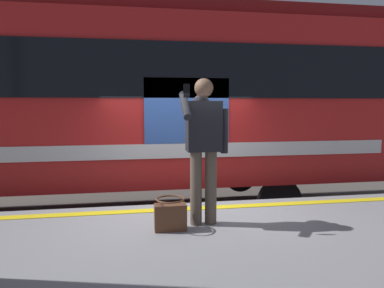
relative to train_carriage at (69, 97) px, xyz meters
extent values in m
plane|color=#4C4742|center=(-1.96, 2.31, -2.52)|extent=(26.61, 26.61, 0.00)
cube|color=yellow|center=(-1.96, 2.61, -1.57)|extent=(17.39, 0.16, 0.01)
cube|color=slate|center=(-1.96, 0.71, -2.44)|extent=(23.06, 0.08, 0.16)
cube|color=slate|center=(-1.96, -0.72, -2.44)|extent=(23.06, 0.08, 0.16)
cube|color=red|center=(0.00, -0.01, -0.10)|extent=(11.95, 3.05, 2.93)
cube|color=maroon|center=(0.00, -0.01, 1.48)|extent=(11.71, 2.80, 0.24)
cube|color=black|center=(0.00, 1.53, 0.41)|extent=(11.35, 0.03, 0.90)
cube|color=silver|center=(0.00, 1.53, -0.91)|extent=(11.35, 0.03, 0.24)
cube|color=#3359B2|center=(-2.09, 1.54, -0.25)|extent=(1.40, 0.02, 1.07)
cylinder|color=black|center=(-3.88, 1.21, -1.94)|extent=(0.84, 0.12, 0.84)
cylinder|color=black|center=(-3.88, -1.23, -1.94)|extent=(0.84, 0.12, 0.84)
cylinder|color=brown|center=(-2.11, 3.23, -1.13)|extent=(0.14, 0.14, 0.89)
cylinder|color=brown|center=(-1.93, 3.23, -1.13)|extent=(0.14, 0.14, 0.89)
cube|color=black|center=(-2.02, 3.23, -0.39)|extent=(0.40, 0.24, 0.59)
sphere|color=black|center=(-2.02, 3.07, -0.12)|extent=(0.20, 0.20, 0.20)
sphere|color=#997051|center=(-2.02, 3.23, 0.05)|extent=(0.22, 0.22, 0.22)
cylinder|color=black|center=(-2.27, 3.23, -0.45)|extent=(0.09, 0.09, 0.53)
cylinder|color=black|center=(-1.79, 3.31, -0.15)|extent=(0.09, 0.42, 0.33)
cube|color=black|center=(-1.79, 3.41, 0.01)|extent=(0.07, 0.02, 0.15)
cube|color=#59331E|center=(-1.61, 3.37, -1.42)|extent=(0.36, 0.17, 0.30)
torus|color=#59331E|center=(-1.61, 3.37, -1.21)|extent=(0.33, 0.33, 0.02)
camera|label=1|loc=(-1.20, 7.29, -0.13)|focal=33.18mm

